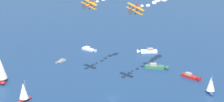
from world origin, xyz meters
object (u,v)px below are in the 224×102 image
Objects in this scene: sailboat_far_port at (211,85)px; motorboat_mid_cluster at (158,67)px; sailboat_near_centre at (24,92)px; sailboat_inshore at (0,69)px; wingwalker_wingman at (90,0)px; wingwalker_lead at (137,4)px; biplane_wingman at (89,5)px; motorboat_outer_ring_d at (90,49)px; motorboat_trailing at (60,61)px; biplane_lead at (135,10)px; motorboat_far_stbd at (146,51)px; motorboat_ahead at (192,77)px.

sailboat_far_port is 33.50m from motorboat_mid_cluster.
sailboat_inshore is at bearing 40.61° from sailboat_near_centre.
sailboat_near_centre is 45.96m from wingwalker_wingman.
wingwalker_lead is 20.90m from wingwalker_wingman.
sailboat_far_port is 1.19× the size of biplane_wingman.
motorboat_outer_ring_d is (48.14, 57.37, -3.15)m from sailboat_far_port.
biplane_wingman reaches higher than sailboat_far_port.
motorboat_mid_cluster reaches higher than motorboat_outer_ring_d.
sailboat_inshore is 2.44× the size of motorboat_trailing.
wingwalker_wingman is at bearing -70.24° from sailboat_near_centre.
sailboat_near_centre is 1.59× the size of motorboat_trailing.
motorboat_mid_cluster is 7.38× the size of wingwalker_lead.
sailboat_near_centre is at bearing 125.03° from motorboat_mid_cluster.
motorboat_trailing is 0.66× the size of motorboat_outer_ring_d.
motorboat_trailing is 0.80× the size of biplane_lead.
sailboat_inshore is 53.00m from biplane_wingman.
biplane_lead reaches higher than sailboat_far_port.
wingwalker_wingman is (-8.43, -41.97, 34.07)m from sailboat_inshore.
sailboat_near_centre reaches higher than motorboat_far_stbd.
sailboat_inshore is at bearing 78.65° from wingwalker_wingman.
biplane_lead is at bearing -106.65° from sailboat_inshore.
wingwalker_wingman is at bearing -101.35° from sailboat_inshore.
wingwalker_lead is (-0.32, -0.51, 2.07)m from biplane_lead.
sailboat_near_centre is 1.07× the size of sailboat_far_port.
wingwalker_wingman is (9.80, 18.44, -0.86)m from wingwalker_lead.
biplane_wingman is (-33.55, -19.38, 37.83)m from motorboat_trailing.
motorboat_ahead is 61.94m from wingwalker_wingman.
wingwalker_wingman is at bearing -172.10° from motorboat_outer_ring_d.
biplane_wingman is (-50.47, 23.47, 37.45)m from motorboat_far_stbd.
sailboat_inshore is 72.12m from wingwalker_lead.
biplane_lead reaches higher than motorboat_ahead.
sailboat_far_port is 50.87m from wingwalker_lead.
biplane_wingman reaches higher than motorboat_outer_ring_d.
wingwalker_wingman reaches higher than sailboat_inshore.
motorboat_far_stbd is at bearing 32.92° from motorboat_ahead.
wingwalker_wingman is at bearing 155.68° from motorboat_far_stbd.
sailboat_near_centre reaches higher than motorboat_trailing.
sailboat_inshore reaches higher than motorboat_trailing.
motorboat_mid_cluster is 1.58× the size of biplane_lead.
motorboat_mid_cluster is 55.53m from biplane_wingman.
wingwalker_wingman is (-50.79, 22.96, 39.52)m from motorboat_far_stbd.
sailboat_inshore is 1.95× the size of biplane_lead.
motorboat_mid_cluster is (25.50, 21.53, -2.96)m from sailboat_far_port.
motorboat_outer_ring_d is at bearing 22.28° from biplane_lead.
sailboat_inshore is at bearing 106.37° from motorboat_mid_cluster.
motorboat_ahead is 1.28× the size of biplane_lead.
sailboat_far_port reaches higher than motorboat_far_stbd.
motorboat_outer_ring_d is (17.93, -12.71, 0.21)m from motorboat_trailing.
motorboat_ahead is 5.95× the size of wingwalker_lead.
sailboat_far_port is at bearing -92.96° from sailboat_inshore.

